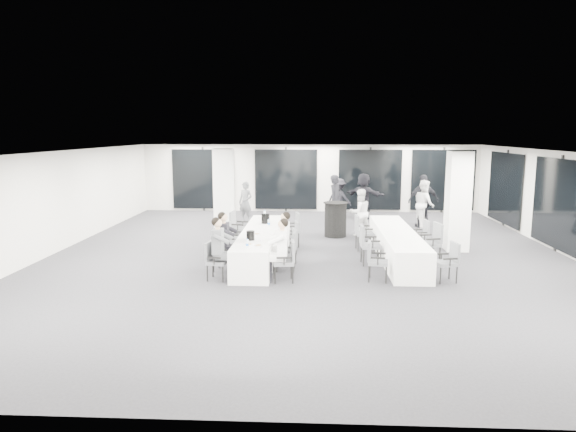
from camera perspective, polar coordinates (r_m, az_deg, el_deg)
name	(u,v)px	position (r m, az deg, el deg)	size (l,w,h in m)	color
room	(339,200)	(14.73, 5.71, 1.73)	(14.04, 16.04, 2.84)	#232328
column_left	(224,191)	(17.03, -7.14, 2.78)	(0.60, 0.60, 2.80)	white
column_right	(458,201)	(15.15, 18.35, 1.56)	(0.60, 0.60, 2.80)	white
banquet_table_main	(260,244)	(13.64, -3.16, -3.17)	(0.90, 5.00, 0.75)	white
banquet_table_side	(397,245)	(13.88, 11.99, -3.14)	(0.90, 5.00, 0.75)	white
cocktail_table	(335,219)	(16.48, 5.29, -0.36)	(0.80, 0.80, 1.10)	black
chair_main_left_near	(214,258)	(11.78, -8.20, -4.67)	(0.50, 0.53, 0.87)	#525459
chair_main_left_second	(220,250)	(12.51, -7.54, -3.76)	(0.52, 0.55, 0.89)	#525459
chair_main_left_mid	(227,240)	(13.44, -6.84, -2.65)	(0.50, 0.56, 0.96)	#525459
chair_main_left_fourth	(232,236)	(14.24, -6.25, -2.19)	(0.50, 0.54, 0.86)	#525459
chair_main_left_far	(237,226)	(15.32, -5.64, -1.08)	(0.57, 0.61, 0.99)	#525459
chair_main_right_near	(287,258)	(11.50, -0.12, -4.73)	(0.52, 0.57, 0.93)	#525459
chair_main_right_second	(289,248)	(12.40, 0.11, -3.61)	(0.49, 0.55, 0.96)	#525459
chair_main_right_mid	(290,243)	(13.17, 0.23, -3.06)	(0.53, 0.56, 0.87)	#525459
chair_main_right_fourth	(292,235)	(14.19, 0.43, -2.12)	(0.50, 0.54, 0.89)	#525459
chair_main_right_far	(293,227)	(15.02, 0.59, -1.27)	(0.59, 0.62, 0.98)	#525459
chair_side_left_near	(375,258)	(11.74, 9.61, -4.67)	(0.52, 0.55, 0.90)	#525459
chair_side_left_mid	(368,242)	(13.11, 8.84, -2.89)	(0.53, 0.59, 1.01)	#525459
chair_side_left_far	(362,230)	(14.66, 8.19, -1.59)	(0.53, 0.59, 1.00)	#525459
chair_side_right_near	(449,259)	(12.06, 17.45, -4.62)	(0.52, 0.55, 0.89)	#525459
chair_side_right_mid	(432,240)	(13.67, 15.72, -2.59)	(0.60, 0.64, 1.02)	#525459
chair_side_right_far	(422,234)	(14.86, 14.62, -1.90)	(0.49, 0.53, 0.89)	#525459
seated_guest_a	(221,245)	(11.67, -7.48, -3.18)	(0.50, 0.38, 1.44)	#54575C
seated_guest_b	(226,238)	(12.41, -6.86, -2.41)	(0.50, 0.38, 1.44)	black
seated_guest_c	(280,246)	(11.43, -0.94, -3.36)	(0.50, 0.38, 1.44)	white
seated_guest_d	(282,237)	(12.36, -0.66, -2.39)	(0.50, 0.38, 1.44)	white
standing_guest_a	(336,196)	(18.70, 5.33, 2.20)	(0.74, 0.60, 2.03)	black
standing_guest_b	(360,209)	(16.68, 7.99, 0.74)	(0.83, 0.50, 1.72)	white
standing_guest_c	(339,196)	(20.09, 5.72, 2.27)	(1.12, 0.57, 1.73)	black
standing_guest_d	(423,198)	(18.58, 14.82, 2.00)	(1.24, 0.69, 2.10)	black
standing_guest_e	(456,207)	(17.85, 18.18, 0.93)	(0.83, 0.51, 1.72)	black
standing_guest_f	(364,193)	(19.98, 8.42, 2.56)	(1.83, 0.70, 2.00)	black
standing_guest_g	(245,200)	(18.93, -4.75, 1.83)	(0.63, 0.51, 1.72)	#54575C
standing_guest_h	(424,201)	(18.51, 14.89, 1.67)	(0.92, 0.56, 1.91)	white
ice_bucket_near	(250,236)	(12.37, -4.19, -2.18)	(0.20, 0.20, 0.22)	black
ice_bucket_far	(265,219)	(14.60, -2.52, -0.30)	(0.23, 0.23, 0.27)	black
water_bottle_a	(247,244)	(11.54, -4.55, -3.10)	(0.06, 0.06, 0.19)	silver
water_bottle_b	(269,223)	(14.12, -2.14, -0.78)	(0.06, 0.06, 0.20)	silver
water_bottle_c	(265,215)	(15.43, -2.62, 0.16)	(0.07, 0.07, 0.23)	silver
plate_a	(249,244)	(11.90, -4.38, -3.14)	(0.19, 0.19, 0.03)	white
plate_b	(258,245)	(11.77, -3.31, -3.26)	(0.21, 0.21, 0.03)	white
plate_c	(257,234)	(13.07, -3.47, -1.99)	(0.19, 0.19, 0.03)	white
wine_glass	(261,241)	(11.59, -2.99, -2.79)	(0.07, 0.07, 0.19)	silver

